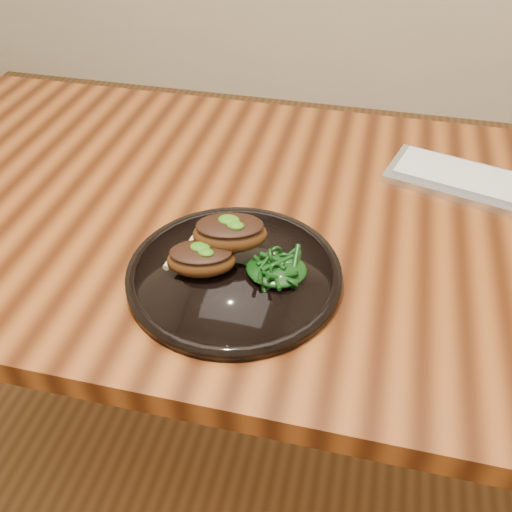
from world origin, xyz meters
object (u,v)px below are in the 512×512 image
(plate, at_px, (234,274))
(lamb_chop_front, at_px, (201,258))
(greens_heap, at_px, (277,266))
(keyboard, at_px, (512,192))
(desk, at_px, (288,251))

(plate, relative_size, lamb_chop_front, 2.80)
(plate, distance_m, greens_heap, 0.07)
(greens_heap, height_order, keyboard, greens_heap)
(plate, relative_size, greens_heap, 3.57)
(plate, xyz_separation_m, greens_heap, (0.06, 0.01, 0.02))
(desk, xyz_separation_m, greens_heap, (0.01, -0.17, 0.12))
(desk, relative_size, greens_heap, 18.22)
(plate, height_order, lamb_chop_front, lamb_chop_front)
(greens_heap, bearing_deg, keyboard, 41.29)
(desk, relative_size, plate, 5.11)
(desk, xyz_separation_m, keyboard, (0.37, 0.14, 0.09))
(desk, bearing_deg, plate, -105.23)
(plate, height_order, keyboard, keyboard)
(plate, xyz_separation_m, keyboard, (0.42, 0.32, -0.00))
(lamb_chop_front, distance_m, keyboard, 0.57)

